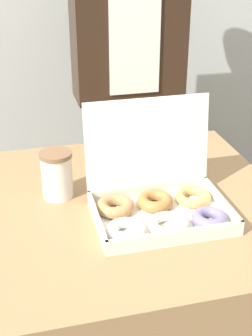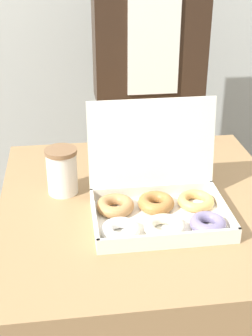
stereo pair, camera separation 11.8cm
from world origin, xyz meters
name	(u,v)px [view 1 (the left image)]	position (x,y,z in m)	size (l,w,h in m)	color
table	(140,295)	(0.00, 0.00, 0.35)	(0.80, 0.84, 0.70)	#99754C
donut_box	(158,201)	(0.02, -0.08, 0.74)	(0.35, 0.27, 0.28)	white
coffee_cup	(57,174)	(-0.22, 0.08, 0.77)	(0.09, 0.09, 0.13)	silver
person_customer	(128,76)	(0.11, 0.60, 0.88)	(0.40, 0.23, 1.57)	gray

